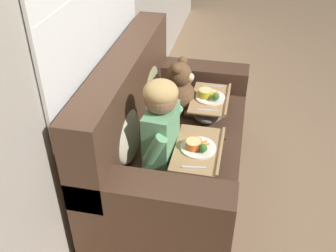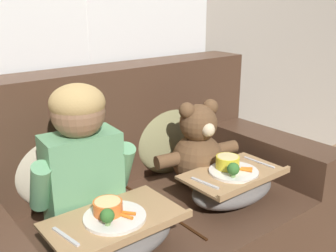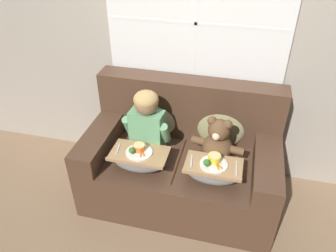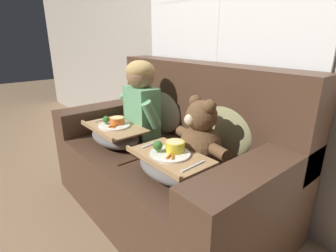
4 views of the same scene
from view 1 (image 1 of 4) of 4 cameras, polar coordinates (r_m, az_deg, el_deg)
The scene contains 9 objects.
ground_plane at distance 3.10m, azimuth 1.03°, elevation -8.22°, with size 14.00×14.00×0.00m, color #8E7051.
wall_back_with_window at distance 2.54m, azimuth -11.16°, elevation 15.78°, with size 8.00×0.08×2.60m.
couch at distance 2.87m, azimuth -0.32°, elevation -2.64°, with size 1.67×0.93×1.05m.
throw_pillow_behind_child at distance 2.49m, azimuth -6.31°, elevation -0.69°, with size 0.43×0.21×0.44m.
throw_pillow_behind_teddy at distance 2.99m, azimuth -2.86°, elevation 6.10°, with size 0.44×0.21×0.46m.
child_figure at distance 2.37m, azimuth -1.01°, elevation 0.92°, with size 0.42×0.21×0.58m.
teddy_bear at distance 2.95m, azimuth 1.73°, elevation 5.22°, with size 0.46×0.32×0.42m.
lap_tray_child at distance 2.48m, azimuth 4.36°, elevation -4.38°, with size 0.48×0.29×0.21m.
lap_tray_teddy at distance 2.98m, azimuth 6.06°, elevation 3.07°, with size 0.45×0.28×0.22m.
Camera 1 is at (-2.21, -0.41, 2.14)m, focal length 42.00 mm.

